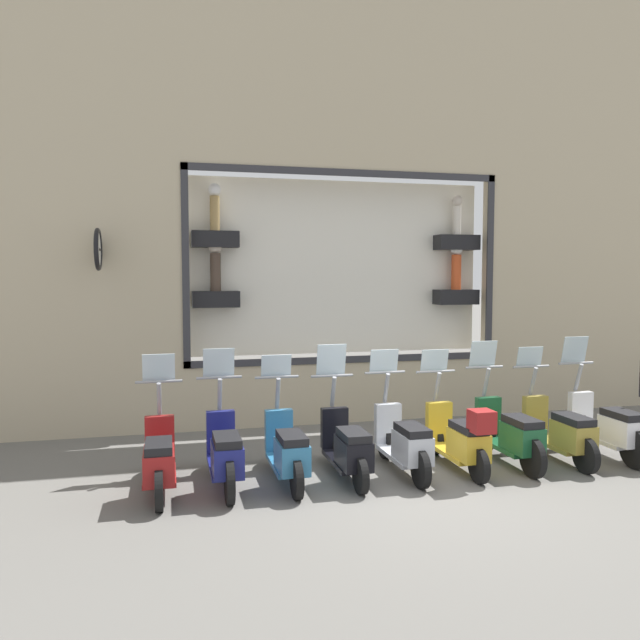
# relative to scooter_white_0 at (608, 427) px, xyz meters

# --- Properties ---
(ground_plane) EXTENTS (120.00, 120.00, 0.00)m
(ground_plane) POSITION_rel_scooter_white_0_xyz_m (-0.44, 3.09, -0.45)
(ground_plane) COLOR #66635E
(building_facade) EXTENTS (1.25, 36.00, 8.15)m
(building_facade) POSITION_rel_scooter_white_0_xyz_m (3.16, 3.09, 3.71)
(building_facade) COLOR tan
(building_facade) RESTS_ON ground_plane
(scooter_white_0) EXTENTS (1.81, 0.61, 1.69)m
(scooter_white_0) POSITION_rel_scooter_white_0_xyz_m (0.00, 0.00, 0.00)
(scooter_white_0) COLOR black
(scooter_white_0) RESTS_ON ground_plane
(scooter_olive_1) EXTENTS (1.80, 0.61, 1.55)m
(scooter_olive_1) POSITION_rel_scooter_white_0_xyz_m (-0.01, 0.79, -0.02)
(scooter_olive_1) COLOR black
(scooter_olive_1) RESTS_ON ground_plane
(scooter_green_2) EXTENTS (1.81, 0.60, 1.66)m
(scooter_green_2) POSITION_rel_scooter_white_0_xyz_m (-0.00, 1.57, -0.01)
(scooter_green_2) COLOR black
(scooter_green_2) RESTS_ON ground_plane
(scooter_yellow_3) EXTENTS (1.79, 0.60, 1.56)m
(scooter_yellow_3) POSITION_rel_scooter_white_0_xyz_m (-0.08, 2.36, 0.01)
(scooter_yellow_3) COLOR black
(scooter_yellow_3) RESTS_ON ground_plane
(scooter_silver_4) EXTENTS (1.80, 0.61, 1.58)m
(scooter_silver_4) POSITION_rel_scooter_white_0_xyz_m (-0.01, 3.15, -0.02)
(scooter_silver_4) COLOR black
(scooter_silver_4) RESTS_ON ground_plane
(scooter_black_5) EXTENTS (1.79, 0.60, 1.68)m
(scooter_black_5) POSITION_rel_scooter_white_0_xyz_m (-0.01, 3.93, -0.03)
(scooter_black_5) COLOR black
(scooter_black_5) RESTS_ON ground_plane
(scooter_teal_6) EXTENTS (1.79, 0.60, 1.55)m
(scooter_teal_6) POSITION_rel_scooter_white_0_xyz_m (-0.01, 4.72, -0.03)
(scooter_teal_6) COLOR black
(scooter_teal_6) RESTS_ON ground_plane
(scooter_navy_7) EXTENTS (1.80, 0.61, 1.66)m
(scooter_navy_7) POSITION_rel_scooter_white_0_xyz_m (-0.00, 5.51, -0.01)
(scooter_navy_7) COLOR black
(scooter_navy_7) RESTS_ON ground_plane
(scooter_red_8) EXTENTS (1.79, 0.61, 1.61)m
(scooter_red_8) POSITION_rel_scooter_white_0_xyz_m (-0.01, 6.29, -0.02)
(scooter_red_8) COLOR black
(scooter_red_8) RESTS_ON ground_plane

